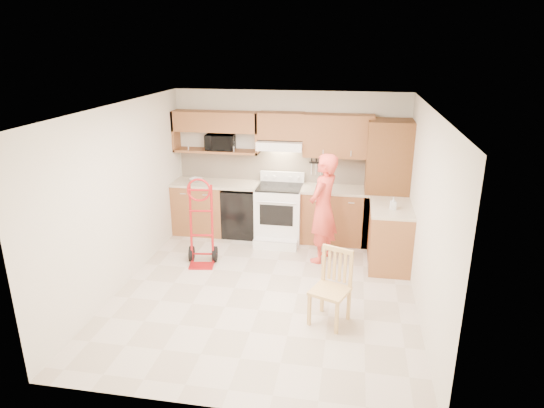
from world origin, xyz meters
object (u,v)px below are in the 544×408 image
(range, at_px, (279,209))
(person, at_px, (323,209))
(dining_chair, at_px, (330,288))
(hand_truck, at_px, (201,227))
(microwave, at_px, (220,142))

(range, distance_m, person, 1.06)
(range, relative_size, dining_chair, 1.23)
(range, height_order, hand_truck, hand_truck)
(microwave, height_order, hand_truck, microwave)
(hand_truck, bearing_deg, person, 5.92)
(microwave, height_order, range, microwave)
(hand_truck, bearing_deg, range, 39.00)
(microwave, relative_size, person, 0.29)
(person, bearing_deg, range, -106.54)
(person, distance_m, hand_truck, 1.88)
(range, height_order, person, person)
(range, distance_m, dining_chair, 2.60)
(range, bearing_deg, person, -39.54)
(hand_truck, bearing_deg, dining_chair, -41.11)
(microwave, relative_size, hand_truck, 0.40)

